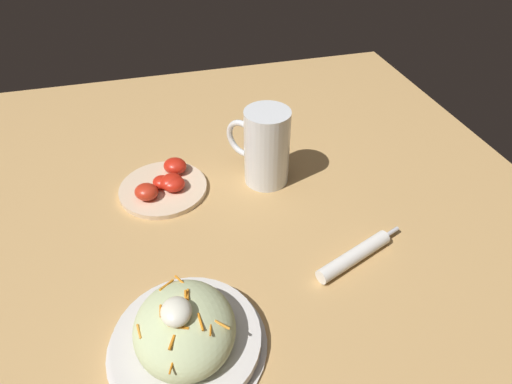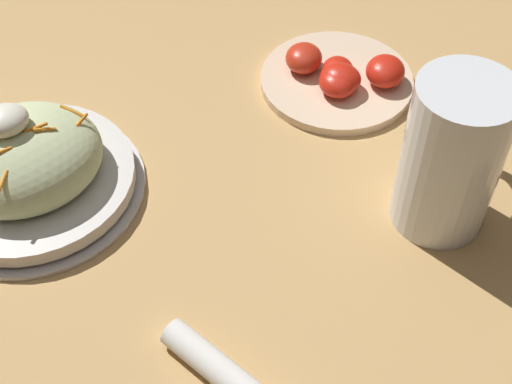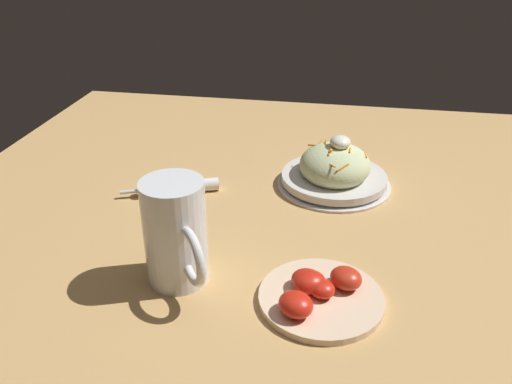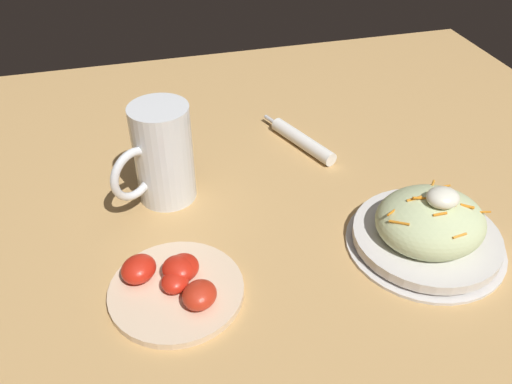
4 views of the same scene
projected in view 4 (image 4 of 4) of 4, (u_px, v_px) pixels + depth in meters
name	position (u px, v px, depth m)	size (l,w,h in m)	color
ground_plane	(278.00, 249.00, 0.77)	(1.43, 1.43, 0.00)	tan
salad_plate	(428.00, 228.00, 0.76)	(0.23, 0.23, 0.11)	silver
beer_mug	(163.00, 159.00, 0.83)	(0.13, 0.12, 0.16)	white
napkin_roll	(302.00, 141.00, 0.98)	(0.09, 0.18, 0.03)	white
tomato_plate	(175.00, 284.00, 0.70)	(0.18, 0.18, 0.04)	beige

